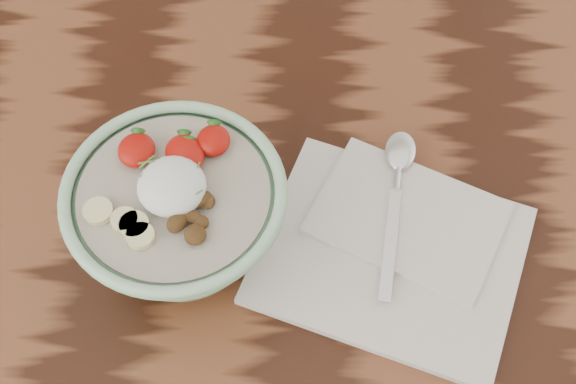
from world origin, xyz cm
name	(u,v)px	position (x,y,z in cm)	size (l,w,h in cm)	color
table	(307,243)	(0.00, 0.00, 65.70)	(160.00, 90.00, 75.00)	black
breakfast_bowl	(179,216)	(-12.53, -5.76, 82.09)	(20.81, 20.81, 14.14)	#A2DAAD
napkin	(394,247)	(8.71, -5.50, 75.66)	(31.22, 28.27, 1.58)	silver
spoon	(398,173)	(9.41, 2.61, 77.02)	(5.23, 20.30, 1.06)	silver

